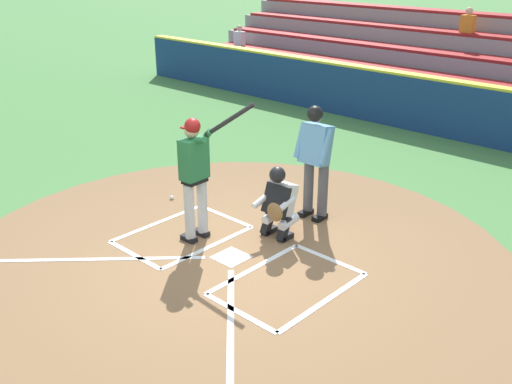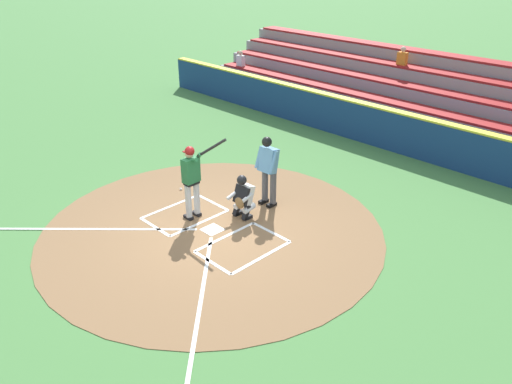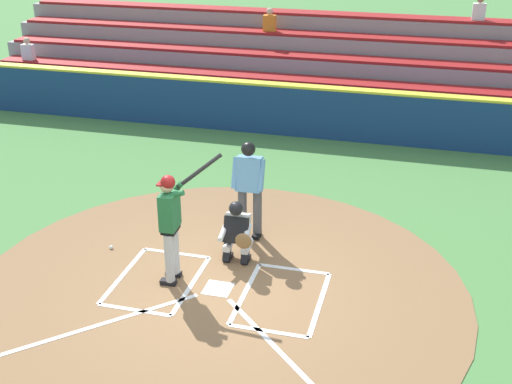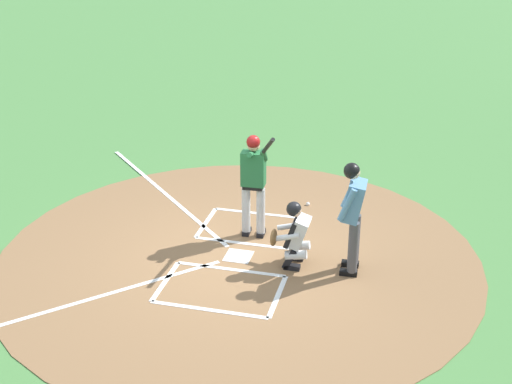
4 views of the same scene
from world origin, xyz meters
The scene contains 9 objects.
ground_plane centered at (0.00, 0.00, 0.00)m, with size 120.00×120.00×0.00m, color #4C8442.
dirt_circle centered at (0.00, 0.00, 0.01)m, with size 8.00×8.00×0.01m, color olive.
home_plate_and_chalk centered at (0.00, 0.88, 0.01)m, with size 7.93×4.91×0.01m.
batter centered at (0.77, -0.07, 1.10)m, with size 0.91×0.74×2.13m.
catcher centered at (-0.05, -0.94, 0.59)m, with size 0.59×0.60×1.13m.
plate_umpire centered at (-0.01, -1.85, 1.08)m, with size 0.59×0.42×1.86m.
baseball centered at (2.23, -0.76, 0.04)m, with size 0.07×0.07×0.07m, color white.
backstop_wall centered at (0.00, -7.50, 0.65)m, with size 22.00×0.36×1.31m.
bleacher_stand centered at (0.00, -10.76, 0.85)m, with size 20.00×4.25×3.00m.
Camera 3 is at (-3.00, 8.91, 6.00)m, focal length 48.35 mm.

